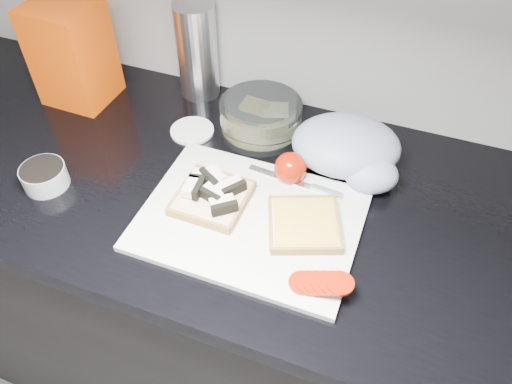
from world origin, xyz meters
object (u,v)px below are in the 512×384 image
bread_bag (72,53)px  steel_canister (197,51)px  glass_bowl (261,117)px  cutting_board (250,219)px

bread_bag → steel_canister: bearing=25.5°
glass_bowl → steel_canister: 0.22m
bread_bag → steel_canister: size_ratio=1.04×
cutting_board → glass_bowl: glass_bowl is taller
bread_bag → steel_canister: 0.28m
cutting_board → steel_canister: 0.45m
cutting_board → steel_canister: size_ratio=1.80×
glass_bowl → bread_bag: size_ratio=0.78×
glass_bowl → steel_canister: (-0.19, 0.09, 0.07)m
cutting_board → bread_bag: bread_bag is taller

